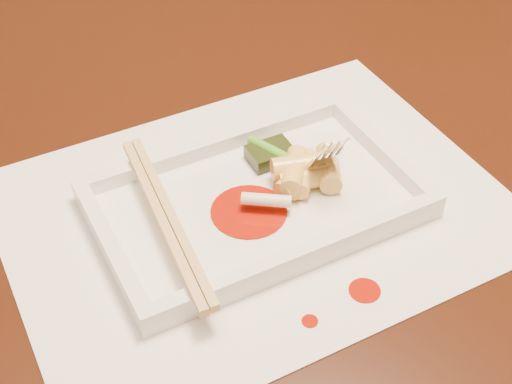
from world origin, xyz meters
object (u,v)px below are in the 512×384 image
chopstick_a (161,219)px  fork (323,92)px  table (200,241)px  plate_base (256,204)px  placemat (256,209)px

chopstick_a → fork: 0.16m
table → fork: 0.21m
plate_base → table: bearing=105.3°
table → chopstick_a: 0.16m
plate_base → fork: bearing=14.4°
plate_base → fork: fork is taller
chopstick_a → fork: fork is taller
plate_base → fork: size_ratio=1.86×
placemat → chopstick_a: bearing=-180.0°
plate_base → chopstick_a: chopstick_a is taller
placemat → fork: fork is taller
plate_base → chopstick_a: (-0.08, 0.00, 0.02)m
placemat → fork: (0.07, 0.02, 0.08)m
table → plate_base: (0.02, -0.08, 0.11)m
plate_base → fork: 0.11m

